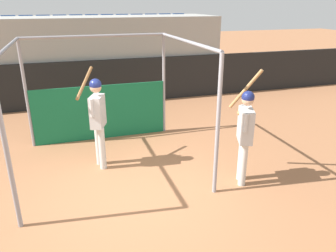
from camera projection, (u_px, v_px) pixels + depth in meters
ground_plane at (131, 200)px, 5.51m from camera, size 60.00×60.00×0.00m
outfield_wall at (94, 83)px, 10.37m from camera, size 24.00×0.12×1.42m
bleacher_section at (89, 57)px, 11.27m from camera, size 8.70×2.40×2.70m
batting_cage at (102, 101)px, 7.16m from camera, size 3.22×3.12×2.45m
player_batter at (98, 115)px, 6.28m from camera, size 0.57×0.89×1.92m
player_waiting at (245, 129)px, 5.71m from camera, size 0.55×0.83×2.06m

